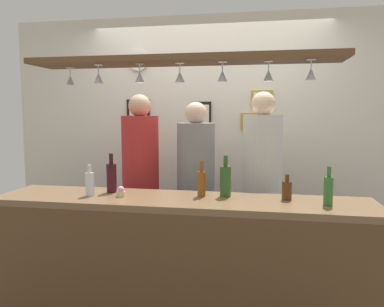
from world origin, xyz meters
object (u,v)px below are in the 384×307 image
picture_frame_crest (203,114)px  picture_frame_caricature (138,115)px  bottle_beer_brown_stubby (287,190)px  picture_frame_upper_small (262,99)px  picture_frame_lower_pair (255,122)px  bottle_soda_clear (90,183)px  bottle_beer_amber_tall (202,183)px  bottle_beer_green_import (328,190)px  bottle_wine_dark_red (111,177)px  person_right_white_patterned_shirt (262,171)px  person_left_red_shirt (141,169)px  person_middle_grey_shirt (196,176)px  wall_clock (138,61)px  bottle_champagne_green (225,180)px  cupcake (121,192)px

picture_frame_crest → picture_frame_caricature: size_ratio=0.76×
bottle_beer_brown_stubby → picture_frame_upper_small: (-0.18, 1.32, 0.68)m
picture_frame_caricature → picture_frame_lower_pair: bearing=0.0°
bottle_soda_clear → picture_frame_crest: picture_frame_crest is taller
bottle_beer_amber_tall → bottle_beer_green_import: 0.87m
bottle_beer_amber_tall → picture_frame_upper_small: 1.53m
picture_frame_crest → bottle_wine_dark_red: bearing=-111.3°
person_right_white_patterned_shirt → picture_frame_upper_small: (-0.01, 0.67, 0.66)m
bottle_soda_clear → bottle_wine_dark_red: bottle_wine_dark_red is taller
bottle_wine_dark_red → picture_frame_caricature: size_ratio=0.88×
person_left_red_shirt → bottle_beer_green_import: 1.72m
bottle_wine_dark_red → picture_frame_lower_pair: bearing=50.8°
person_middle_grey_shirt → wall_clock: wall_clock is taller
bottle_beer_amber_tall → person_middle_grey_shirt: bearing=103.2°
person_left_red_shirt → wall_clock: wall_clock is taller
person_left_red_shirt → picture_frame_upper_small: 1.45m
bottle_beer_amber_tall → wall_clock: wall_clock is taller
person_left_red_shirt → bottle_beer_brown_stubby: size_ratio=9.67×
bottle_champagne_green → picture_frame_crest: (-0.36, 1.29, 0.48)m
picture_frame_upper_small → picture_frame_caricature: (-1.34, 0.00, -0.16)m
person_middle_grey_shirt → picture_frame_caricature: bearing=138.5°
bottle_wine_dark_red → bottle_soda_clear: bearing=-127.5°
person_right_white_patterned_shirt → bottle_soda_clear: 1.47m
bottle_beer_brown_stubby → picture_frame_crest: 1.63m
picture_frame_crest → bottle_champagne_green: bearing=-74.2°
cupcake → picture_frame_lower_pair: picture_frame_lower_pair is taller
bottle_soda_clear → person_middle_grey_shirt: bearing=49.5°
bottle_champagne_green → picture_frame_upper_small: 1.46m
bottle_champagne_green → bottle_beer_brown_stubby: (0.43, -0.04, -0.05)m
person_right_white_patterned_shirt → picture_frame_upper_small: bearing=90.9°
bottle_soda_clear → cupcake: (0.24, 0.01, -0.06)m
picture_frame_upper_small → wall_clock: wall_clock is taller
person_left_red_shirt → person_right_white_patterned_shirt: 1.11m
wall_clock → bottle_beer_brown_stubby: bearing=-41.1°
bottle_soda_clear → picture_frame_upper_small: bearing=49.4°
bottle_beer_amber_tall → picture_frame_lower_pair: (0.36, 1.31, 0.42)m
bottle_beer_amber_tall → picture_frame_caricature: 1.67m
person_left_red_shirt → picture_frame_caricature: person_left_red_shirt is taller
picture_frame_upper_small → wall_clock: bearing=-179.7°
wall_clock → person_right_white_patterned_shirt: bearing=-26.4°
bottle_beer_amber_tall → picture_frame_caricature: size_ratio=0.76×
person_left_red_shirt → cupcake: 0.77m
person_middle_grey_shirt → wall_clock: 1.51m
picture_frame_crest → person_left_red_shirt: bearing=-125.6°
bottle_beer_green_import → picture_frame_lower_pair: 1.58m
bottle_beer_green_import → wall_clock: 2.51m
person_left_red_shirt → bottle_beer_brown_stubby: bearing=-26.9°
picture_frame_upper_small → cupcake: bearing=-124.9°
person_middle_grey_shirt → person_right_white_patterned_shirt: (0.59, 0.00, 0.06)m
picture_frame_crest → picture_frame_caricature: (-0.72, 0.00, -0.01)m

